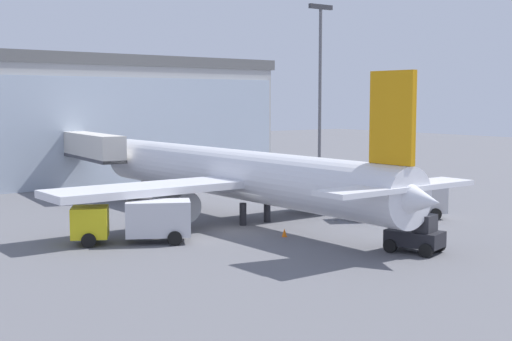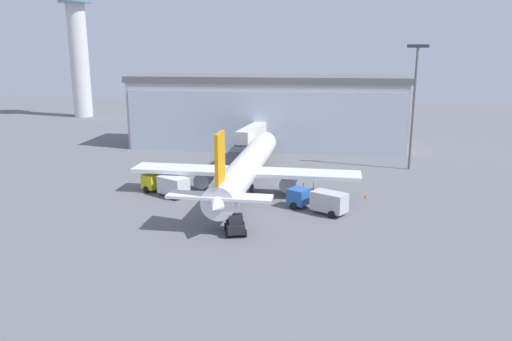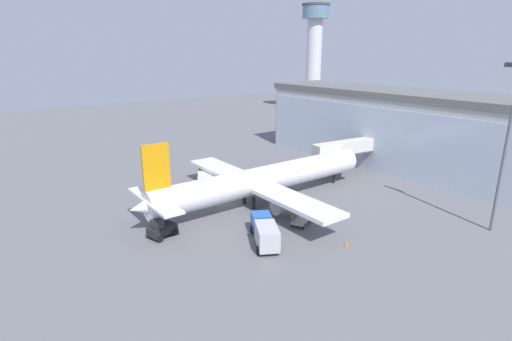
# 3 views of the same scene
# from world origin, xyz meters

# --- Properties ---
(ground) EXTENTS (240.00, 240.00, 0.00)m
(ground) POSITION_xyz_m (0.00, 0.00, 0.00)
(ground) COLOR slate
(terminal_building) EXTENTS (53.34, 16.74, 13.73)m
(terminal_building) POSITION_xyz_m (0.01, 35.88, 6.87)
(terminal_building) COLOR #A6A6A6
(terminal_building) RESTS_ON ground
(jet_bridge) EXTENTS (3.54, 15.01, 5.76)m
(jet_bridge) POSITION_xyz_m (-0.46, 24.70, 4.39)
(jet_bridge) COLOR beige
(jet_bridge) RESTS_ON ground
(control_tower) EXTENTS (9.07, 9.07, 35.03)m
(control_tower) POSITION_xyz_m (-57.50, 68.92, 20.69)
(control_tower) COLOR silver
(control_tower) RESTS_ON ground
(apron_light_mast) EXTENTS (3.20, 0.40, 19.41)m
(apron_light_mast) POSITION_xyz_m (25.55, 20.82, 11.47)
(apron_light_mast) COLOR #59595E
(apron_light_mast) RESTS_ON ground
(airplane) EXTENTS (30.24, 37.89, 10.62)m
(airplane) POSITION_xyz_m (2.49, 3.56, 3.37)
(airplane) COLOR silver
(airplane) RESTS_ON ground
(catering_truck) EXTENTS (7.47, 5.39, 2.65)m
(catering_truck) POSITION_xyz_m (-7.60, 0.23, 1.47)
(catering_truck) COLOR yellow
(catering_truck) RESTS_ON ground
(fuel_truck) EXTENTS (7.50, 5.29, 2.65)m
(fuel_truck) POSITION_xyz_m (12.63, -3.21, 1.47)
(fuel_truck) COLOR #2659A5
(fuel_truck) RESTS_ON ground
(baggage_cart) EXTENTS (2.67, 3.22, 1.50)m
(baggage_cart) POSITION_xyz_m (11.27, 3.30, 0.50)
(baggage_cart) COLOR #9E998C
(baggage_cart) RESTS_ON ground
(pushback_tug) EXTENTS (2.96, 3.59, 2.30)m
(pushback_tug) POSITION_xyz_m (4.47, -12.00, 0.97)
(pushback_tug) COLOR black
(pushback_tug) RESTS_ON ground
(safety_cone_nose) EXTENTS (0.36, 0.36, 0.55)m
(safety_cone_nose) POSITION_xyz_m (1.15, -3.67, 0.28)
(safety_cone_nose) COLOR orange
(safety_cone_nose) RESTS_ON ground
(safety_cone_wingtip) EXTENTS (0.36, 0.36, 0.55)m
(safety_cone_wingtip) POSITION_xyz_m (18.36, 3.64, 0.28)
(safety_cone_wingtip) COLOR orange
(safety_cone_wingtip) RESTS_ON ground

